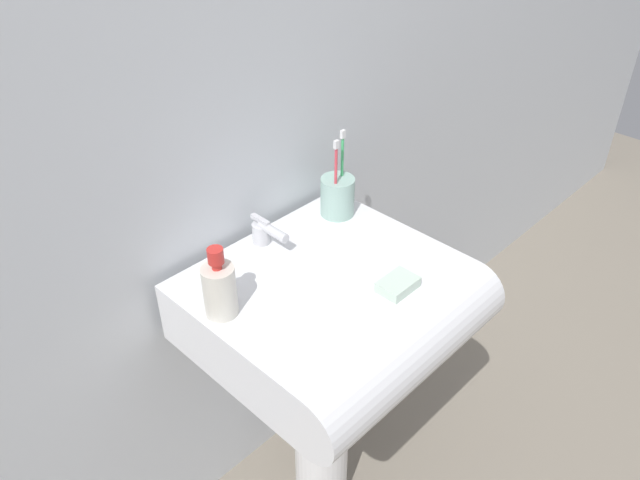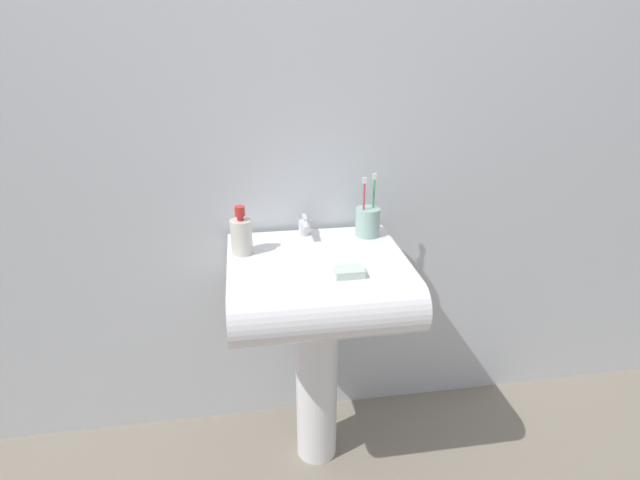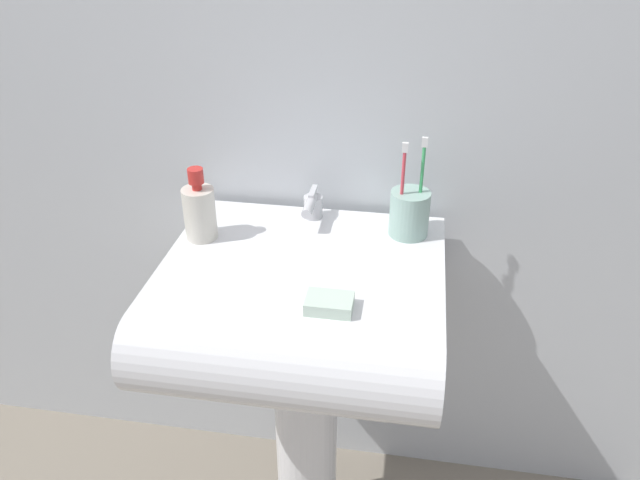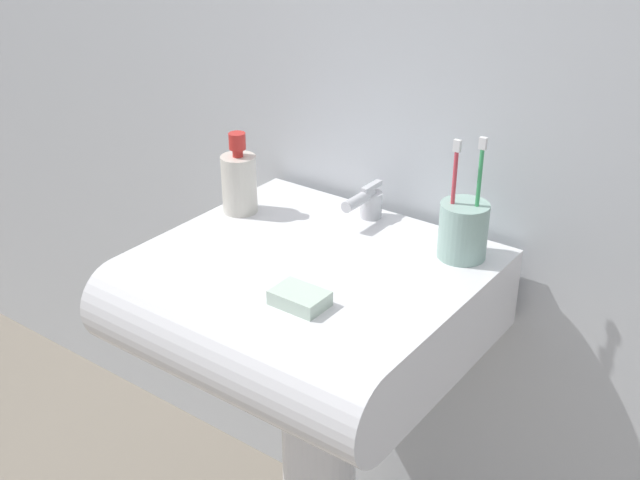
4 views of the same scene
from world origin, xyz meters
TOP-DOWN VIEW (x-y plane):
  - wall_back at (0.00, 0.27)m, footprint 5.00×0.05m
  - sink_pedestal at (0.00, 0.00)m, footprint 0.15×0.15m
  - sink_basin at (0.00, -0.06)m, footprint 0.56×0.53m
  - faucet at (-0.01, 0.17)m, footprint 0.04×0.11m
  - toothbrush_cup at (0.20, 0.14)m, footprint 0.08×0.08m
  - soap_bottle at (-0.23, 0.06)m, footprint 0.07×0.07m
  - bar_soap at (0.07, -0.15)m, footprint 0.08×0.06m

SIDE VIEW (x-z plane):
  - sink_pedestal at x=0.00m, z-range 0.00..0.67m
  - sink_basin at x=0.00m, z-range 0.67..0.82m
  - bar_soap at x=0.07m, z-range 0.82..0.84m
  - faucet at x=-0.01m, z-range 0.82..0.89m
  - toothbrush_cup at x=0.20m, z-range 0.76..0.98m
  - soap_bottle at x=-0.23m, z-range 0.80..0.96m
  - wall_back at x=0.00m, z-range 0.00..2.40m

